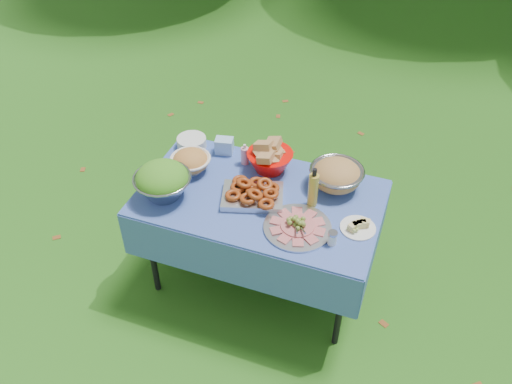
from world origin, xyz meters
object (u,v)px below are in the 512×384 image
pasta_bowl_steel (337,175)px  charcuterie_platter (298,223)px  plate_stack (192,143)px  bread_bowl (270,157)px  oil_bottle (313,187)px  picnic_table (259,240)px  salad_bowl (162,181)px

pasta_bowl_steel → charcuterie_platter: (-0.11, -0.44, -0.04)m
plate_stack → bread_bowl: 0.58m
charcuterie_platter → oil_bottle: size_ratio=1.45×
picnic_table → pasta_bowl_steel: bearing=31.9°
picnic_table → oil_bottle: (0.32, 0.04, 0.52)m
bread_bowl → charcuterie_platter: size_ratio=0.75×
charcuterie_platter → pasta_bowl_steel: bearing=75.5°
salad_bowl → charcuterie_platter: size_ratio=0.88×
pasta_bowl_steel → oil_bottle: 0.24m
bread_bowl → oil_bottle: size_ratio=1.09×
charcuterie_platter → oil_bottle: (0.02, 0.22, 0.09)m
picnic_table → charcuterie_platter: charcuterie_platter is taller
salad_bowl → pasta_bowl_steel: bearing=24.8°
oil_bottle → bread_bowl: bearing=145.9°
plate_stack → bread_bowl: (0.57, -0.05, 0.06)m
picnic_table → plate_stack: 0.80m
picnic_table → plate_stack: size_ratio=7.41×
bread_bowl → charcuterie_platter: bread_bowl is taller
picnic_table → bread_bowl: bearing=96.0°
plate_stack → salad_bowl: bearing=-83.9°
plate_stack → pasta_bowl_steel: bearing=-3.8°
oil_bottle → charcuterie_platter: bearing=-95.8°
picnic_table → plate_stack: plate_stack is taller
salad_bowl → bread_bowl: size_ratio=1.17×
picnic_table → salad_bowl: bearing=-161.0°
plate_stack → oil_bottle: bearing=-17.1°
salad_bowl → charcuterie_platter: (0.84, 0.00, -0.07)m
pasta_bowl_steel → oil_bottle: oil_bottle is taller
plate_stack → pasta_bowl_steel: pasta_bowl_steel is taller
plate_stack → oil_bottle: (0.92, -0.28, 0.10)m
bread_bowl → charcuterie_platter: (0.32, -0.46, -0.05)m
picnic_table → bread_bowl: bread_bowl is taller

